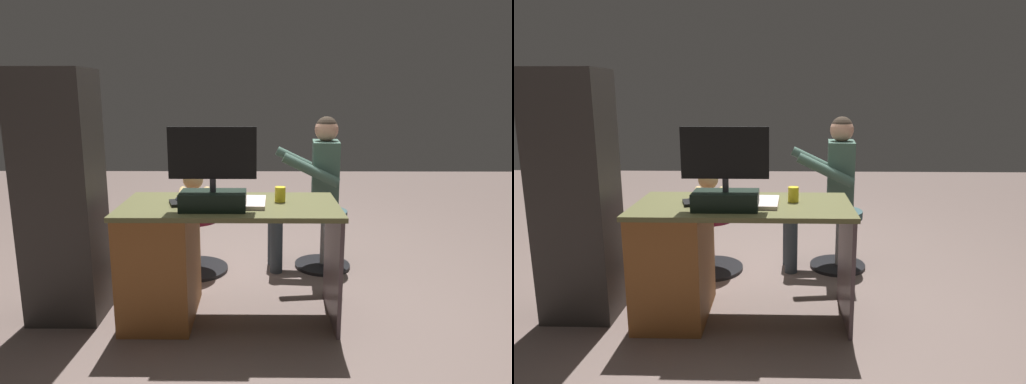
% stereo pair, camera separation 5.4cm
% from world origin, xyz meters
% --- Properties ---
extents(ground_plane, '(10.00, 10.00, 0.00)m').
position_xyz_m(ground_plane, '(0.00, 0.00, 0.00)').
color(ground_plane, '#6F5C55').
extents(desk, '(1.32, 0.65, 0.73)m').
position_xyz_m(desk, '(0.34, 0.45, 0.40)').
color(desk, brown).
rests_on(desk, ground_plane).
extents(monitor, '(0.50, 0.21, 0.47)m').
position_xyz_m(monitor, '(0.09, 0.58, 0.88)').
color(monitor, black).
rests_on(monitor, desk).
extents(keyboard, '(0.42, 0.14, 0.02)m').
position_xyz_m(keyboard, '(0.01, 0.38, 0.74)').
color(keyboard, black).
rests_on(keyboard, desk).
extents(computer_mouse, '(0.06, 0.10, 0.04)m').
position_xyz_m(computer_mouse, '(0.31, 0.40, 0.75)').
color(computer_mouse, '#25282F').
rests_on(computer_mouse, desk).
extents(cup, '(0.07, 0.07, 0.09)m').
position_xyz_m(cup, '(-0.31, 0.39, 0.78)').
color(cup, yellow).
rests_on(cup, desk).
extents(tv_remote, '(0.09, 0.16, 0.02)m').
position_xyz_m(tv_remote, '(0.34, 0.47, 0.74)').
color(tv_remote, black).
rests_on(tv_remote, desk).
extents(notebook_binder, '(0.23, 0.31, 0.02)m').
position_xyz_m(notebook_binder, '(-0.11, 0.46, 0.75)').
color(notebook_binder, silver).
rests_on(notebook_binder, desk).
extents(office_chair_teddy, '(0.52, 0.52, 0.48)m').
position_xyz_m(office_chair_teddy, '(0.33, -0.31, 0.26)').
color(office_chair_teddy, black).
rests_on(office_chair_teddy, ground_plane).
extents(teddy_bear, '(0.25, 0.25, 0.36)m').
position_xyz_m(teddy_bear, '(0.33, -0.32, 0.64)').
color(teddy_bear, '#DBBA78').
rests_on(teddy_bear, office_chair_teddy).
extents(visitor_chair, '(0.45, 0.45, 0.48)m').
position_xyz_m(visitor_chair, '(-0.69, -0.40, 0.28)').
color(visitor_chair, black).
rests_on(visitor_chair, ground_plane).
extents(person, '(0.56, 0.51, 1.22)m').
position_xyz_m(person, '(-0.60, -0.39, 0.71)').
color(person, '#48685A').
rests_on(person, ground_plane).
extents(equipment_rack, '(0.44, 0.36, 1.53)m').
position_xyz_m(equipment_rack, '(1.02, 0.45, 0.77)').
color(equipment_rack, '#322E2B').
rests_on(equipment_rack, ground_plane).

